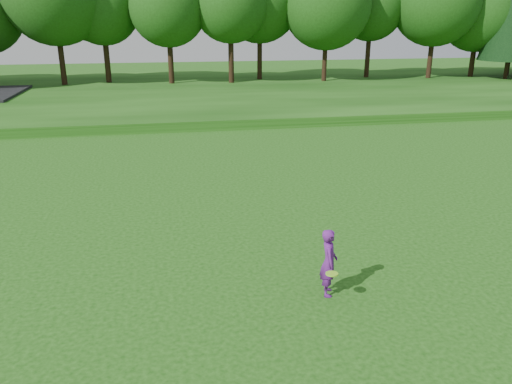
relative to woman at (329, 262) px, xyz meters
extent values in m
plane|color=#15440D|center=(-2.79, -0.08, -0.84)|extent=(140.00, 140.00, 0.00)
cube|color=#15440D|center=(-2.79, 33.92, -0.54)|extent=(130.00, 30.00, 0.60)
cube|color=gray|center=(-2.79, 19.92, -0.82)|extent=(130.00, 1.60, 0.04)
imported|color=#631C7E|center=(0.00, 0.00, 0.00)|extent=(0.53, 0.69, 1.68)
cylinder|color=#90E524|center=(-0.10, -0.53, -0.01)|extent=(0.29, 0.29, 0.04)
camera|label=1|loc=(-3.67, -10.09, 5.45)|focal=35.00mm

